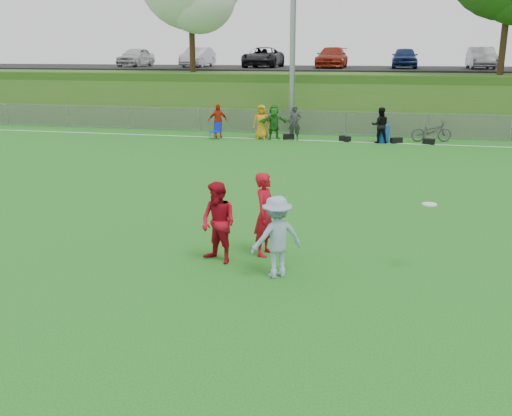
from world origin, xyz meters
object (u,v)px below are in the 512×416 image
(player_red_left, at_px, (265,214))
(player_red_center, at_px, (218,223))
(player_blue, at_px, (277,237))
(recycling_bin, at_px, (383,134))
(bicycle, at_px, (431,131))
(frisbee, at_px, (430,204))

(player_red_left, xyz_separation_m, player_red_center, (-0.85, -0.66, -0.05))
(player_red_left, height_order, player_blue, player_red_left)
(player_red_left, bearing_deg, player_blue, -147.63)
(player_red_left, distance_m, player_red_center, 1.08)
(player_red_left, xyz_separation_m, player_blue, (0.47, -1.16, -0.10))
(recycling_bin, distance_m, bicycle, 2.41)
(player_red_left, relative_size, player_red_center, 1.06)
(player_red_center, height_order, bicycle, player_red_center)
(player_blue, xyz_separation_m, recycling_bin, (1.82, 17.81, -0.39))
(player_red_left, height_order, frisbee, player_red_left)
(player_red_left, xyz_separation_m, bicycle, (4.57, 17.42, -0.40))
(frisbee, xyz_separation_m, bicycle, (1.24, 17.64, -0.88))
(player_red_center, xyz_separation_m, bicycle, (5.43, 18.08, -0.35))
(recycling_bin, relative_size, bicycle, 0.44)
(player_red_center, relative_size, bicycle, 0.88)
(recycling_bin, height_order, bicycle, bicycle)
(recycling_bin, xyz_separation_m, bicycle, (2.28, 0.76, 0.09))
(player_red_left, height_order, bicycle, player_red_left)
(player_red_center, distance_m, frisbee, 4.25)
(player_red_left, bearing_deg, bicycle, -4.62)
(player_blue, distance_m, frisbee, 3.07)
(player_red_center, bearing_deg, frisbee, 32.49)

